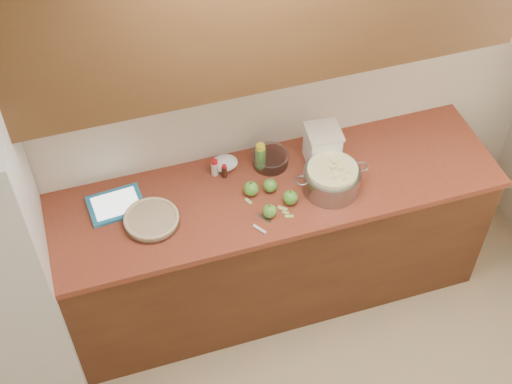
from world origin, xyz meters
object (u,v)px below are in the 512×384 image
object	(u,v)px
pie	(152,220)
flour_canister	(322,146)
colander	(332,179)
tablet	(116,205)

from	to	relation	value
pie	flour_canister	world-z (taller)	flour_canister
colander	flour_canister	world-z (taller)	flour_canister
flour_canister	tablet	xyz separation A→B (m)	(-1.13, 0.01, -0.10)
colander	tablet	bearing A→B (deg)	168.91
flour_canister	colander	bearing A→B (deg)	-96.87
colander	pie	bearing A→B (deg)	176.96
flour_canister	tablet	distance (m)	1.13
pie	tablet	distance (m)	0.23
flour_canister	tablet	bearing A→B (deg)	179.56
colander	tablet	world-z (taller)	colander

